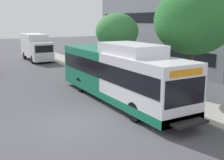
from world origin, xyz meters
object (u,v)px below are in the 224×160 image
(transit_bus, at_px, (118,74))
(street_tree_mid_block, at_px, (117,32))
(street_tree_near_stop, at_px, (194,21))
(box_truck_background, at_px, (36,46))

(transit_bus, relative_size, street_tree_mid_block, 2.27)
(street_tree_near_stop, height_order, box_truck_background, street_tree_near_stop)
(transit_bus, bearing_deg, street_tree_near_stop, -25.00)
(street_tree_mid_block, distance_m, box_truck_background, 14.35)
(transit_bus, bearing_deg, street_tree_mid_block, 60.06)
(street_tree_mid_block, xyz_separation_m, box_truck_background, (-3.54, 13.72, -2.22))
(street_tree_mid_block, relative_size, box_truck_background, 0.77)
(street_tree_near_stop, height_order, street_tree_mid_block, street_tree_near_stop)
(box_truck_background, bearing_deg, street_tree_near_stop, -79.89)
(street_tree_near_stop, distance_m, box_truck_background, 22.66)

